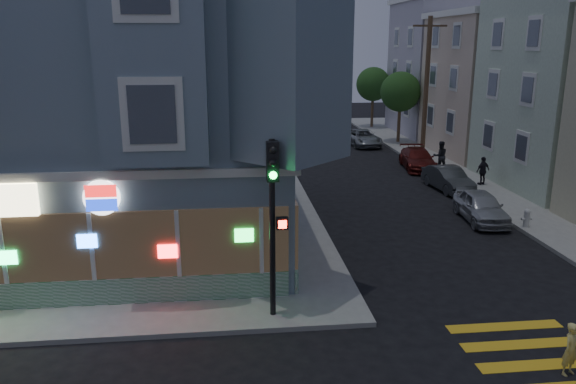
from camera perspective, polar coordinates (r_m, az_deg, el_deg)
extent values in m
plane|color=black|center=(13.79, -1.51, -18.19)|extent=(120.00, 120.00, 0.00)
cube|color=gray|center=(37.47, -25.80, 1.96)|extent=(33.00, 42.00, 0.15)
cube|color=slate|center=(23.15, -19.24, 9.46)|extent=(14.00, 14.00, 11.00)
cube|color=silver|center=(23.34, -18.89, 5.44)|extent=(14.30, 14.30, 0.25)
cube|color=#196B33|center=(17.70, -22.72, -9.53)|extent=(13.60, 0.12, 0.80)
cube|color=#382B1E|center=(17.20, -23.19, -5.26)|extent=(13.60, 0.10, 2.00)
cylinder|color=white|center=(16.30, -18.41, -0.53)|extent=(1.00, 0.12, 1.00)
cube|color=beige|center=(41.93, 23.20, 9.83)|extent=(12.00, 8.60, 9.00)
cube|color=#B0A9BA|center=(49.93, 18.22, 11.78)|extent=(12.00, 8.60, 10.50)
cylinder|color=#4C3826|center=(37.90, 13.86, 10.16)|extent=(0.30, 0.30, 9.00)
cube|color=#4C3826|center=(37.80, 14.24, 16.06)|extent=(2.20, 0.12, 0.12)
cylinder|color=#4C3826|center=(43.92, 11.21, 7.10)|extent=(0.24, 0.24, 3.20)
sphere|color=#224719|center=(43.68, 11.35, 9.96)|extent=(3.00, 3.00, 3.00)
cylinder|color=#4C3826|center=(51.54, 8.56, 8.35)|extent=(0.24, 0.24, 3.20)
sphere|color=#224719|center=(51.34, 8.65, 10.79)|extent=(3.00, 3.00, 3.00)
imported|color=#DDD071|center=(15.04, 26.83, -14.06)|extent=(0.56, 0.47, 1.29)
imported|color=black|center=(34.45, 15.21, 3.55)|extent=(0.87, 0.69, 1.77)
imported|color=black|center=(31.74, 19.19, 2.06)|extent=(0.96, 0.67, 1.52)
imported|color=#ABAEB3|center=(25.71, 19.02, -1.41)|extent=(1.85, 3.95, 1.31)
imported|color=#3A3D3F|center=(30.55, 15.96, 1.30)|extent=(1.68, 3.91, 1.25)
imported|color=maroon|center=(35.34, 13.03, 3.29)|extent=(2.27, 4.50, 1.25)
imported|color=gray|center=(42.70, 7.62, 5.49)|extent=(2.28, 4.48, 1.21)
cylinder|color=black|center=(15.18, -1.60, -3.90)|extent=(0.16, 0.16, 4.97)
cube|color=black|center=(14.45, -1.58, 3.12)|extent=(0.33, 0.29, 1.04)
sphere|color=black|center=(14.23, -1.54, 4.28)|extent=(0.20, 0.20, 0.20)
sphere|color=black|center=(14.30, -1.53, 2.99)|extent=(0.20, 0.20, 0.20)
sphere|color=#19F23F|center=(14.37, -1.52, 1.71)|extent=(0.20, 0.20, 0.20)
cube|color=black|center=(14.95, -0.60, -3.18)|extent=(0.32, 0.21, 0.32)
cube|color=#FF2614|center=(14.85, -0.56, -3.31)|extent=(0.22, 0.02, 0.22)
cylinder|color=silver|center=(25.18, 23.07, -2.63)|extent=(0.24, 0.24, 0.60)
sphere|color=silver|center=(25.09, 23.15, -1.87)|extent=(0.26, 0.26, 0.26)
cylinder|color=silver|center=(25.17, 23.08, -2.52)|extent=(0.45, 0.12, 0.12)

